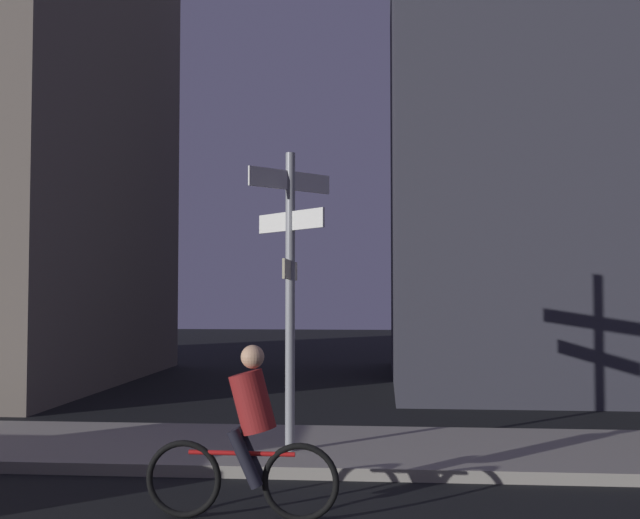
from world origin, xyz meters
name	(u,v)px	position (x,y,z in m)	size (l,w,h in m)	color
sidewalk_kerb	(336,449)	(0.00, 5.87, 0.07)	(40.00, 2.72, 0.14)	gray
signpost	(290,274)	(-0.54, 5.39, 2.33)	(0.94, 1.28, 3.72)	gray
cyclist	(247,438)	(-0.63, 2.97, 0.75)	(1.82, 0.33, 1.61)	black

